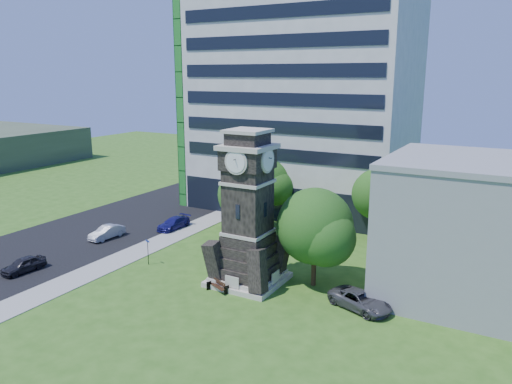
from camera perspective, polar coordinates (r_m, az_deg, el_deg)
The scene contains 16 objects.
ground at distance 40.60m, azimuth -6.06°, elevation -10.32°, with size 160.00×160.00×0.00m, color #2E5919.
sidewalk at distance 49.78m, azimuth -11.74°, elevation -5.96°, with size 3.00×70.00×0.06m, color gray.
street at distance 55.51m, azimuth -18.42°, elevation -4.37°, with size 14.00×80.00×0.02m, color black.
clock_tower at distance 38.84m, azimuth -0.93°, elevation -3.06°, with size 5.40×5.40×12.22m.
office_tall at distance 61.38m, azimuth 5.34°, elevation 11.39°, with size 26.20×15.11×28.60m.
office_low at distance 39.81m, azimuth 25.53°, elevation -4.10°, with size 15.20×12.20×10.40m.
car_street_south at distance 46.62m, azimuth -25.04°, elevation -7.54°, with size 1.49×3.70×1.26m, color black.
car_street_mid at distance 52.79m, azimuth -16.69°, elevation -4.43°, with size 1.36×3.89×1.28m, color #AFB1B7.
car_street_north at distance 54.38m, azimuth -9.40°, elevation -3.56°, with size 1.70×4.19×1.22m, color navy.
car_east_lot at distance 36.80m, azimuth 11.82°, elevation -12.02°, with size 2.16×4.69×1.30m, color #4A494E.
park_bench at distance 38.87m, azimuth -4.35°, elevation -10.64°, with size 1.70×0.45×0.88m.
street_sign at distance 44.57m, azimuth -12.26°, elevation -6.38°, with size 0.55×0.05×2.29m.
tree_nw at distance 56.87m, azimuth 1.65°, elevation 1.12°, with size 6.20×5.63×7.21m.
tree_nc at distance 51.75m, azimuth -1.26°, elevation -0.49°, with size 6.13×5.57×6.82m.
tree_ne at distance 50.66m, azimuth 13.80°, elevation -0.47°, with size 5.60×5.09×7.22m.
tree_east at distance 38.66m, azimuth 6.85°, elevation -4.18°, with size 6.53×5.94×7.83m.
Camera 1 is at (21.73, -30.22, 16.23)m, focal length 35.00 mm.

